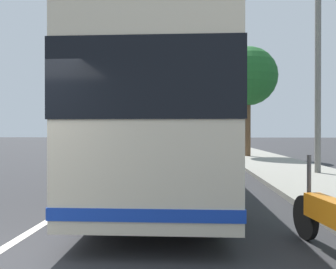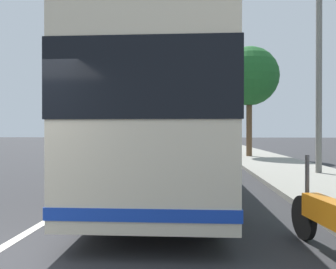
{
  "view_description": "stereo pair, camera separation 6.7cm",
  "coord_description": "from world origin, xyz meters",
  "px_view_note": "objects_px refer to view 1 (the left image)",
  "views": [
    {
      "loc": [
        -3.72,
        -2.59,
        1.6
      ],
      "look_at": [
        5.74,
        -1.92,
        1.55
      ],
      "focal_mm": 35.44,
      "sensor_mm": 36.0,
      "label": 1
    },
    {
      "loc": [
        -3.72,
        -2.65,
        1.6
      ],
      "look_at": [
        5.74,
        -1.92,
        1.55
      ],
      "focal_mm": 35.44,
      "sensor_mm": 36.0,
      "label": 2
    }
  ],
  "objects_px": {
    "car_side_street": "(139,143)",
    "car_behind_bus": "(191,140)",
    "coach_bus": "(168,123)",
    "roadside_tree_mid_block": "(248,77)",
    "car_far_distant": "(147,140)",
    "car_ahead_same_lane": "(188,142)",
    "utility_pole": "(318,86)",
    "motorcycle_mid_row": "(333,221)"
  },
  "relations": [
    {
      "from": "car_side_street",
      "to": "car_behind_bus",
      "type": "distance_m",
      "value": 13.47
    },
    {
      "from": "coach_bus",
      "to": "car_behind_bus",
      "type": "distance_m",
      "value": 33.34
    },
    {
      "from": "roadside_tree_mid_block",
      "to": "car_side_street",
      "type": "bearing_deg",
      "value": 43.18
    },
    {
      "from": "car_far_distant",
      "to": "car_ahead_same_lane",
      "type": "height_order",
      "value": "car_far_distant"
    },
    {
      "from": "car_far_distant",
      "to": "utility_pole",
      "type": "distance_m",
      "value": 27.59
    },
    {
      "from": "car_behind_bus",
      "to": "roadside_tree_mid_block",
      "type": "xyz_separation_m",
      "value": [
        -21.54,
        -3.65,
        4.39
      ]
    },
    {
      "from": "car_ahead_same_lane",
      "to": "utility_pole",
      "type": "relative_size",
      "value": 0.62
    },
    {
      "from": "car_far_distant",
      "to": "car_ahead_same_lane",
      "type": "bearing_deg",
      "value": 39.09
    },
    {
      "from": "motorcycle_mid_row",
      "to": "car_behind_bus",
      "type": "bearing_deg",
      "value": -5.41
    },
    {
      "from": "car_far_distant",
      "to": "utility_pole",
      "type": "height_order",
      "value": "utility_pole"
    },
    {
      "from": "utility_pole",
      "to": "motorcycle_mid_row",
      "type": "bearing_deg",
      "value": 160.91
    },
    {
      "from": "car_ahead_same_lane",
      "to": "roadside_tree_mid_block",
      "type": "distance_m",
      "value": 11.6
    },
    {
      "from": "car_ahead_same_lane",
      "to": "car_side_street",
      "type": "xyz_separation_m",
      "value": [
        -1.09,
        4.55,
        -0.04
      ]
    },
    {
      "from": "coach_bus",
      "to": "car_side_street",
      "type": "distance_m",
      "value": 21.15
    },
    {
      "from": "car_ahead_same_lane",
      "to": "roadside_tree_mid_block",
      "type": "bearing_deg",
      "value": -159.31
    },
    {
      "from": "car_far_distant",
      "to": "car_side_street",
      "type": "relative_size",
      "value": 1.0
    },
    {
      "from": "utility_pole",
      "to": "coach_bus",
      "type": "bearing_deg",
      "value": 120.54
    },
    {
      "from": "car_ahead_same_lane",
      "to": "coach_bus",
      "type": "bearing_deg",
      "value": 178.81
    },
    {
      "from": "car_behind_bus",
      "to": "utility_pole",
      "type": "height_order",
      "value": "utility_pole"
    },
    {
      "from": "motorcycle_mid_row",
      "to": "car_side_street",
      "type": "xyz_separation_m",
      "value": [
        25.7,
        6.65,
        0.19
      ]
    },
    {
      "from": "coach_bus",
      "to": "roadside_tree_mid_block",
      "type": "xyz_separation_m",
      "value": [
        11.78,
        -4.2,
        3.25
      ]
    },
    {
      "from": "motorcycle_mid_row",
      "to": "roadside_tree_mid_block",
      "type": "bearing_deg",
      "value": -14.16
    },
    {
      "from": "motorcycle_mid_row",
      "to": "roadside_tree_mid_block",
      "type": "relative_size",
      "value": 0.31
    },
    {
      "from": "car_far_distant",
      "to": "car_side_street",
      "type": "distance_m",
      "value": 8.08
    },
    {
      "from": "motorcycle_mid_row",
      "to": "car_ahead_same_lane",
      "type": "bearing_deg",
      "value": -3.8
    },
    {
      "from": "coach_bus",
      "to": "car_behind_bus",
      "type": "xyz_separation_m",
      "value": [
        33.31,
        -0.56,
        -1.14
      ]
    },
    {
      "from": "car_side_street",
      "to": "car_behind_bus",
      "type": "xyz_separation_m",
      "value": [
        12.61,
        -4.73,
        0.07
      ]
    },
    {
      "from": "car_far_distant",
      "to": "coach_bus",
      "type": "bearing_deg",
      "value": 12.99
    },
    {
      "from": "roadside_tree_mid_block",
      "to": "utility_pole",
      "type": "relative_size",
      "value": 1.05
    },
    {
      "from": "car_ahead_same_lane",
      "to": "utility_pole",
      "type": "xyz_separation_m",
      "value": [
        -18.68,
        -4.9,
        2.61
      ]
    },
    {
      "from": "coach_bus",
      "to": "roadside_tree_mid_block",
      "type": "relative_size",
      "value": 1.56
    },
    {
      "from": "car_far_distant",
      "to": "car_ahead_same_lane",
      "type": "distance_m",
      "value": 8.52
    },
    {
      "from": "car_far_distant",
      "to": "car_behind_bus",
      "type": "bearing_deg",
      "value": 135.92
    },
    {
      "from": "coach_bus",
      "to": "utility_pole",
      "type": "xyz_separation_m",
      "value": [
        3.11,
        -5.28,
        1.45
      ]
    },
    {
      "from": "car_ahead_same_lane",
      "to": "car_side_street",
      "type": "relative_size",
      "value": 0.91
    },
    {
      "from": "car_side_street",
      "to": "motorcycle_mid_row",
      "type": "bearing_deg",
      "value": 18.31
    },
    {
      "from": "car_ahead_same_lane",
      "to": "car_behind_bus",
      "type": "height_order",
      "value": "car_behind_bus"
    },
    {
      "from": "car_side_street",
      "to": "roadside_tree_mid_block",
      "type": "xyz_separation_m",
      "value": [
        -8.92,
        -8.37,
        4.46
      ]
    },
    {
      "from": "car_ahead_same_lane",
      "to": "car_behind_bus",
      "type": "relative_size",
      "value": 0.92
    },
    {
      "from": "car_side_street",
      "to": "roadside_tree_mid_block",
      "type": "distance_m",
      "value": 13.02
    },
    {
      "from": "coach_bus",
      "to": "car_ahead_same_lane",
      "type": "distance_m",
      "value": 21.83
    },
    {
      "from": "coach_bus",
      "to": "car_side_street",
      "type": "relative_size",
      "value": 2.4
    }
  ]
}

